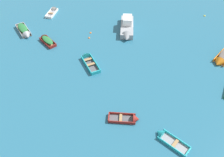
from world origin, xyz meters
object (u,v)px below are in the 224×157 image
Objects in this scene: mooring_buoy_central at (91,33)px; mooring_buoy_outer_edge at (204,16)px; rowboat_turquoise_cluster_outer at (88,59)px; mooring_buoy_trailing at (89,38)px; rowboat_maroon_near_right at (130,119)px; rowboat_white_near_left at (54,10)px; rowboat_orange_outer_right at (223,58)px; rowboat_turquoise_midfield_right at (165,137)px; motor_launch_grey_foreground_center at (127,28)px; rowboat_grey_back_row_left at (24,31)px; rowboat_maroon_near_camera at (46,39)px.

mooring_buoy_outer_edge is (18.85, 5.19, 0.00)m from mooring_buoy_central.
rowboat_turquoise_cluster_outer is 5.14m from mooring_buoy_trailing.
rowboat_maroon_near_right is 0.94× the size of rowboat_white_near_left.
rowboat_maroon_near_right is 10.30× the size of mooring_buoy_outer_edge.
rowboat_orange_outer_right is 13.42× the size of mooring_buoy_outer_edge.
rowboat_turquoise_midfield_right reaches higher than mooring_buoy_trailing.
rowboat_maroon_near_right is 0.77× the size of rowboat_orange_outer_right.
rowboat_maroon_near_right reaches higher than mooring_buoy_outer_edge.
rowboat_orange_outer_right is at bearing 1.09° from rowboat_turquoise_cluster_outer.
mooring_buoy_central is (-5.41, 15.99, -0.17)m from rowboat_maroon_near_right.
rowboat_turquoise_midfield_right is at bearing -31.91° from rowboat_maroon_near_right.
rowboat_maroon_near_right is 25.53m from rowboat_white_near_left.
rowboat_white_near_left is (-12.23, 22.41, 0.00)m from rowboat_maroon_near_right.
mooring_buoy_central is at bearing -164.60° from mooring_buoy_outer_edge.
motor_launch_grey_foreground_center is 1.46× the size of rowboat_grey_back_row_left.
mooring_buoy_outer_edge is (25.68, -1.23, -0.17)m from rowboat_white_near_left.
mooring_buoy_central is 19.56m from mooring_buoy_outer_edge.
rowboat_maroon_near_right reaches higher than mooring_buoy_trailing.
rowboat_turquoise_midfield_right is (3.22, -18.69, -0.45)m from motor_launch_grey_foreground_center.
mooring_buoy_trailing is (-18.39, 4.79, -0.38)m from rowboat_orange_outer_right.
mooring_buoy_outer_edge is at bearing 10.69° from rowboat_grey_back_row_left.
rowboat_turquoise_cluster_outer is 14.92× the size of mooring_buoy_trailing.
motor_launch_grey_foreground_center reaches higher than rowboat_orange_outer_right.
rowboat_turquoise_midfield_right is at bearing -62.00° from mooring_buoy_trailing.
rowboat_maroon_near_camera is at bearing -86.99° from rowboat_white_near_left.
motor_launch_grey_foreground_center is at bearing 5.85° from mooring_buoy_central.
mooring_buoy_central is at bearing 1.48° from rowboat_grey_back_row_left.
rowboat_orange_outer_right is at bearing 37.54° from rowboat_maroon_near_right.
rowboat_grey_back_row_left is 14.21× the size of mooring_buoy_central.
motor_launch_grey_foreground_center is at bearing -160.78° from mooring_buoy_outer_edge.
rowboat_turquoise_midfield_right is 0.78× the size of rowboat_orange_outer_right.
motor_launch_grey_foreground_center reaches higher than rowboat_grey_back_row_left.
rowboat_maroon_near_right is at bearing -122.40° from mooring_buoy_outer_edge.
rowboat_turquoise_midfield_right is 0.95× the size of rowboat_white_near_left.
rowboat_grey_back_row_left is at bearing 173.92° from mooring_buoy_trailing.
rowboat_grey_back_row_left is (-15.44, 15.73, 0.21)m from rowboat_maroon_near_right.
rowboat_turquoise_cluster_outer is at bearing -88.93° from mooring_buoy_central.
rowboat_grey_back_row_left reaches higher than rowboat_turquoise_cluster_outer.
rowboat_white_near_left is (-15.65, 24.54, 0.02)m from rowboat_turquoise_midfield_right.
rowboat_maroon_near_right is 0.98× the size of rowboat_turquoise_midfield_right.
rowboat_turquoise_cluster_outer is at bearing 126.71° from rowboat_turquoise_midfield_right.
rowboat_turquoise_midfield_right is at bearing -46.34° from rowboat_maroon_near_camera.
rowboat_white_near_left reaches higher than rowboat_turquoise_midfield_right.
rowboat_maroon_near_right is 1.02× the size of rowboat_maroon_near_camera.
rowboat_orange_outer_right reaches higher than rowboat_turquoise_midfield_right.
rowboat_maroon_near_right is 22.05m from rowboat_grey_back_row_left.
mooring_buoy_outer_edge is 20.05m from mooring_buoy_trailing.
mooring_buoy_central is 1.32m from mooring_buoy_trailing.
rowboat_grey_back_row_left is 10.05m from mooring_buoy_central.
mooring_buoy_central is at bearing 85.21° from mooring_buoy_trailing.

